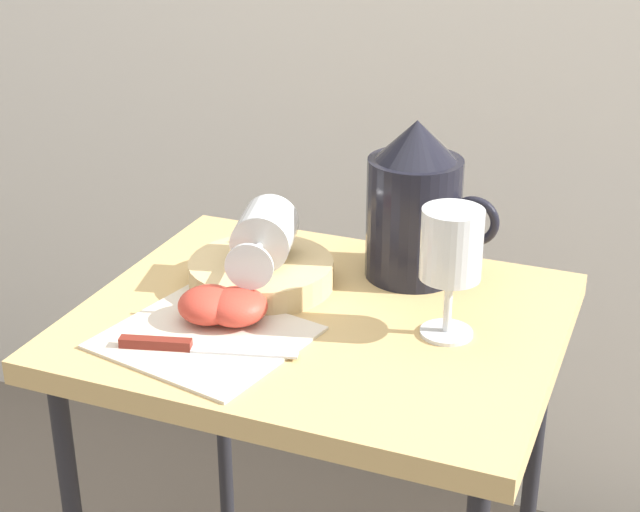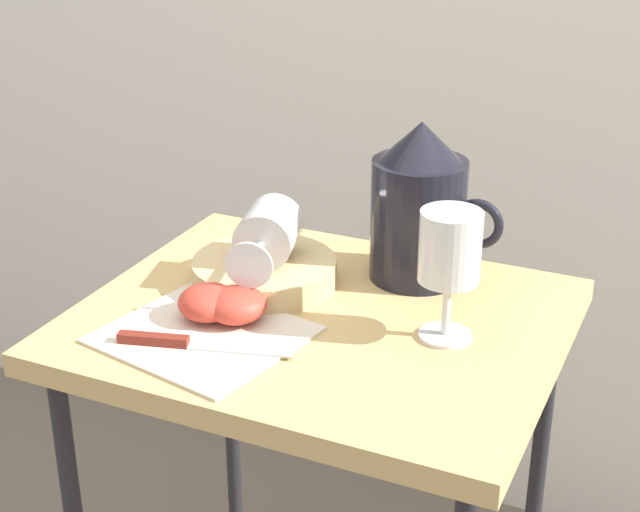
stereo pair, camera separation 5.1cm
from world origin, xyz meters
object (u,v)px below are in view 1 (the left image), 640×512
object	(u,v)px
basket_tray	(261,273)
wine_glass_upright	(451,251)
pitcher	(414,214)
wine_glass_tipped_near	(265,234)
table	(320,364)
apple_half_left	(237,306)
apple_half_right	(209,305)
knife	(182,346)

from	to	relation	value
basket_tray	wine_glass_upright	distance (m)	0.28
pitcher	wine_glass_tipped_near	xyz separation A→B (m)	(-0.17, -0.10, -0.01)
table	apple_half_left	distance (m)	0.14
wine_glass_tipped_near	apple_half_right	size ratio (longest dim) A/B	2.13
pitcher	wine_glass_tipped_near	world-z (taller)	pitcher
pitcher	knife	world-z (taller)	pitcher
wine_glass_upright	wine_glass_tipped_near	distance (m)	0.26
pitcher	wine_glass_tipped_near	bearing A→B (deg)	-148.42
basket_tray	apple_half_right	world-z (taller)	apple_half_right
basket_tray	knife	size ratio (longest dim) A/B	0.93
basket_tray	wine_glass_tipped_near	bearing A→B (deg)	16.59
wine_glass_upright	apple_half_right	size ratio (longest dim) A/B	2.11
basket_tray	pitcher	bearing A→B (deg)	31.15
knife	apple_half_right	bearing A→B (deg)	92.85
pitcher	apple_half_left	size ratio (longest dim) A/B	2.83
wine_glass_upright	wine_glass_tipped_near	size ratio (longest dim) A/B	0.99
pitcher	wine_glass_tipped_near	size ratio (longest dim) A/B	1.33
basket_tray	wine_glass_tipped_near	size ratio (longest dim) A/B	1.18
apple_half_left	knife	xyz separation A→B (m)	(-0.03, -0.08, -0.02)
apple_half_right	knife	xyz separation A→B (m)	(0.00, -0.08, -0.02)
pitcher	wine_glass_tipped_near	distance (m)	0.20
pitcher	apple_half_right	distance (m)	0.30
basket_tray	wine_glass_tipped_near	xyz separation A→B (m)	(0.01, 0.00, 0.06)
basket_tray	pitcher	distance (m)	0.22
table	wine_glass_upright	size ratio (longest dim) A/B	4.48
apple_half_left	basket_tray	bearing A→B (deg)	99.72
apple_half_right	knife	size ratio (longest dim) A/B	0.37
basket_tray	wine_glass_tipped_near	distance (m)	0.06
wine_glass_upright	knife	xyz separation A→B (m)	(-0.27, -0.16, -0.10)
pitcher	apple_half_left	bearing A→B (deg)	-125.72
wine_glass_tipped_near	pitcher	bearing A→B (deg)	31.58
table	wine_glass_tipped_near	xyz separation A→B (m)	(-0.10, 0.05, 0.14)
table	knife	size ratio (longest dim) A/B	3.49
table	basket_tray	xyz separation A→B (m)	(-0.10, 0.05, 0.09)
wine_glass_tipped_near	apple_half_right	world-z (taller)	wine_glass_tipped_near
wine_glass_upright	apple_half_right	distance (m)	0.30
apple_half_left	apple_half_right	bearing A→B (deg)	-165.92
apple_half_left	apple_half_right	distance (m)	0.03
wine_glass_tipped_near	basket_tray	bearing A→B (deg)	-163.41
apple_half_right	basket_tray	bearing A→B (deg)	83.30
wine_glass_upright	table	bearing A→B (deg)	-177.00
wine_glass_upright	basket_tray	bearing A→B (deg)	171.31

